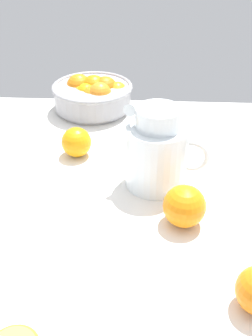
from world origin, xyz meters
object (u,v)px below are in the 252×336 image
juice_pitcher (157,156)px  loose_orange_2 (76,142)px  loose_orange_1 (184,206)px  fruit_bowl (93,95)px

juice_pitcher → loose_orange_2: juice_pitcher is taller
juice_pitcher → loose_orange_2: bearing=150.9°
loose_orange_1 → loose_orange_2: loose_orange_1 is taller
fruit_bowl → loose_orange_2: (-1.05, -27.37, -1.24)cm
loose_orange_2 → fruit_bowl: bearing=87.8°
juice_pitcher → loose_orange_1: juice_pitcher is taller
juice_pitcher → loose_orange_1: 15.19cm
fruit_bowl → loose_orange_1: (24.66, -52.50, -0.72)cm
loose_orange_1 → loose_orange_2: bearing=135.6°
loose_orange_1 → loose_orange_2: 35.96cm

